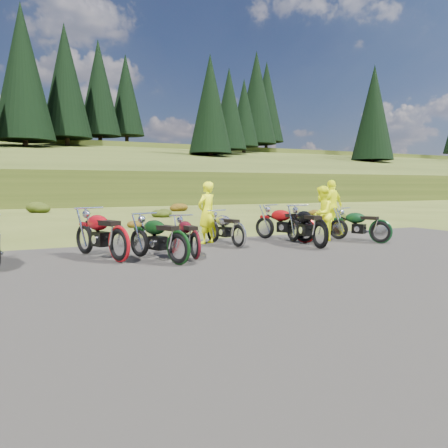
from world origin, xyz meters
TOP-DOWN VIEW (x-y plane):
  - ground at (0.00, 0.00)m, footprint 300.00×300.00m
  - gravel_pad at (0.00, -2.00)m, footprint 20.00×12.00m
  - hill_slope at (0.00, 50.00)m, footprint 300.00×45.97m
  - hill_plateau at (0.00, 110.00)m, footprint 300.00×90.00m
  - conifer_22 at (-3.00, 56.00)m, footprint 7.92×7.92m
  - conifer_23 at (3.00, 62.00)m, footprint 7.48×7.48m
  - conifer_24 at (9.00, 68.00)m, footprint 7.04×7.04m
  - conifer_25 at (15.00, 74.00)m, footprint 6.60×6.60m
  - conifer_26 at (21.00, 49.00)m, footprint 6.16×6.16m
  - conifer_27 at (27.00, 55.00)m, footprint 5.72×5.72m
  - conifer_28 at (33.00, 61.00)m, footprint 5.28×5.28m
  - conifer_29 at (39.00, 67.00)m, footprint 7.92×7.92m
  - conifer_30 at (45.00, 73.00)m, footprint 7.48×7.48m
  - conifer_31 at (51.00, 48.00)m, footprint 7.04×7.04m
  - conifer_32 at (57.00, 54.00)m, footprint 6.60×6.60m
  - conifer_33 at (63.00, 60.00)m, footprint 6.16×6.16m
  - conifer_34 at (69.00, 66.00)m, footprint 5.72×5.72m
  - conifer_35 at (75.00, 72.00)m, footprint 5.28×5.28m
  - conifer_36 at (81.00, 78.00)m, footprint 7.92×7.92m
  - shrub_3 at (-3.30, 21.90)m, footprint 1.56×1.56m
  - shrub_4 at (-0.40, 9.20)m, footprint 0.77×0.77m
  - shrub_5 at (2.50, 14.50)m, footprint 1.03×1.03m
  - shrub_6 at (5.40, 19.80)m, footprint 1.30×1.30m
  - shrub_7 at (8.30, 7.10)m, footprint 1.56×1.56m
  - shrub_8 at (11.20, 12.40)m, footprint 0.77×0.77m
  - motorcycle_1 at (-2.81, 0.93)m, footprint 1.52×2.46m
  - motorcycle_2 at (-1.73, 0.05)m, footprint 1.41×2.24m
  - motorcycle_3 at (0.66, 1.81)m, footprint 0.93×2.04m
  - motorcycle_4 at (-1.13, 0.56)m, footprint 0.75×1.96m
  - motorcycle_5 at (2.57, 0.68)m, footprint 1.00×2.32m
  - motorcycle_6 at (2.95, 1.87)m, footprint 1.56×2.30m
  - motorcycle_7 at (4.89, 0.79)m, footprint 1.42×2.12m
  - person_middle at (0.25, 3.05)m, footprint 0.79×0.68m
  - person_right_a at (3.54, 1.85)m, footprint 1.05×1.01m
  - person_right_b at (5.80, 4.11)m, footprint 1.21×0.72m

SIDE VIEW (x-z plane):
  - ground at x=0.00m, z-range 0.00..0.00m
  - gravel_pad at x=0.00m, z-range -0.02..0.02m
  - hill_slope at x=0.00m, z-range -4.69..4.69m
  - hill_plateau at x=0.00m, z-range -4.59..4.59m
  - motorcycle_1 at x=-2.81m, z-range -0.61..0.61m
  - motorcycle_2 at x=-1.73m, z-range -0.56..0.56m
  - motorcycle_3 at x=0.66m, z-range -0.51..0.51m
  - motorcycle_4 at x=-1.13m, z-range -0.50..0.50m
  - motorcycle_5 at x=2.57m, z-range -0.59..0.59m
  - motorcycle_6 at x=2.95m, z-range -0.57..0.57m
  - motorcycle_7 at x=4.89m, z-range -0.53..0.53m
  - shrub_4 at x=-0.40m, z-range 0.00..0.45m
  - shrub_8 at x=11.20m, z-range 0.00..0.45m
  - shrub_5 at x=2.50m, z-range 0.00..0.61m
  - shrub_6 at x=5.40m, z-range 0.00..0.77m
  - shrub_3 at x=-3.30m, z-range 0.00..0.92m
  - shrub_7 at x=8.30m, z-range 0.00..0.92m
  - person_right_a at x=3.54m, z-range 0.00..1.71m
  - person_middle at x=0.25m, z-range 0.00..1.83m
  - person_right_b at x=5.80m, z-range 0.00..1.93m
  - conifer_26 at x=21.00m, z-range 5.37..21.37m
  - conifer_27 at x=27.00m, z-range 6.56..21.56m
  - conifer_31 at x=51.00m, z-range 5.18..23.18m
  - conifer_28 at x=33.00m, z-range 7.76..21.76m
  - conifer_32 at x=57.00m, z-range 6.37..23.37m
  - conifer_33 at x=63.00m, z-range 7.56..23.56m
  - conifer_34 at x=69.00m, z-range 8.76..23.76m
  - conifer_22 at x=-3.00m, z-range 6.77..26.77m
  - conifer_35 at x=75.00m, z-range 9.95..23.95m
  - conifer_23 at x=3.00m, z-range 7.97..26.97m
  - conifer_24 at x=9.00m, z-range 9.16..27.16m
  - conifer_25 at x=15.00m, z-range 10.16..27.16m
  - conifer_29 at x=39.00m, z-range 8.97..28.97m
  - conifer_30 at x=45.00m, z-range 10.16..29.16m
  - conifer_36 at x=81.00m, z-range 10.16..30.16m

